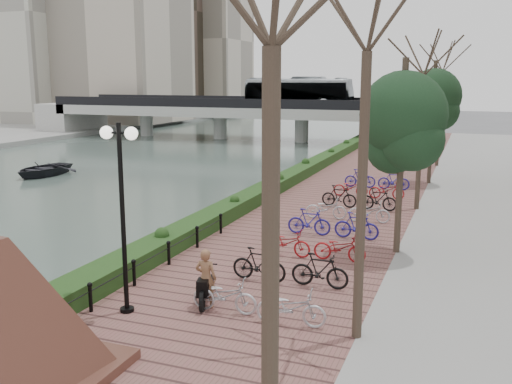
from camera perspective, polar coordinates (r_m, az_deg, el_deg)
The scene contains 14 objects.
ground at distance 15.78m, azimuth -22.47°, elevation -13.29°, with size 220.00×220.00×0.00m, color #59595B.
river_water at distance 43.78m, azimuth -14.51°, elevation 2.64°, with size 30.00×130.00×0.02m, color #4A5C53.
promenade at distance 29.07m, azimuth 8.14°, elevation -0.90°, with size 8.00×75.00×0.50m, color brown.
hedge at distance 32.21m, azimuth 3.26°, elevation 1.39°, with size 1.10×56.00×0.60m, color #1F3B15.
chain_fence at distance 16.04m, azimuth -14.06°, elevation -9.06°, with size 0.10×14.10×0.70m.
granite_monument at distance 12.04m, azimuth -23.72°, elevation -10.88°, with size 5.60×5.60×2.94m.
lamppost at distance 14.25m, azimuth -13.36°, elevation 1.42°, with size 1.02×0.32×4.80m.
motorcycle at distance 15.28m, azimuth -5.06°, elevation -9.38°, with size 0.45×1.45×0.90m, color black, non-canonical shape.
pedestrian at distance 14.92m, azimuth -5.03°, elevation -8.57°, with size 0.57×0.37×1.56m, color brown.
bicycle_parking at distance 22.57m, azimuth 8.31°, elevation -2.56°, with size 2.40×19.89×1.00m.
street_trees at distance 23.18m, azimuth 15.38°, elevation 4.33°, with size 3.20×37.12×6.80m.
bridge at distance 60.07m, azimuth -2.08°, elevation 8.48°, with size 36.00×10.77×6.50m.
boat at distance 40.05m, azimuth -20.57°, elevation 2.17°, with size 3.13×4.39×0.91m, color #222228.
far_buildings at distance 92.65m, azimuth -13.89°, elevation 17.06°, with size 35.00×38.00×38.00m.
Camera 1 is at (10.20, -10.24, 6.34)m, focal length 40.00 mm.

